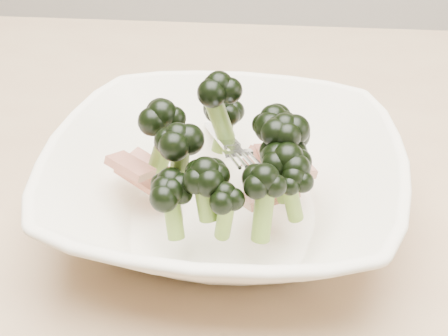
{
  "coord_description": "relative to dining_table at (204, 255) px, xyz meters",
  "views": [
    {
      "loc": [
        0.06,
        -0.48,
        1.08
      ],
      "look_at": [
        0.03,
        -0.06,
        0.8
      ],
      "focal_mm": 50.0,
      "sensor_mm": 36.0,
      "label": 1
    }
  ],
  "objects": [
    {
      "name": "broccoli_dish",
      "position": [
        0.03,
        -0.06,
        0.14
      ],
      "size": [
        0.3,
        0.3,
        0.12
      ],
      "color": "white",
      "rests_on": "dining_table"
    },
    {
      "name": "dining_table",
      "position": [
        0.0,
        0.0,
        0.0
      ],
      "size": [
        1.2,
        0.8,
        0.75
      ],
      "color": "tan",
      "rests_on": "ground"
    }
  ]
}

